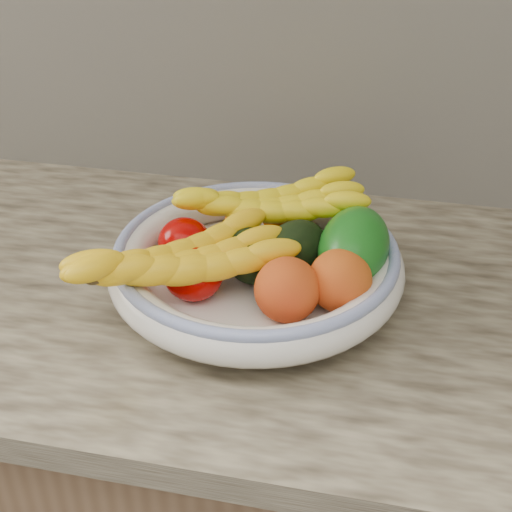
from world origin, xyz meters
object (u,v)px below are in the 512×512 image
object	(u,v)px
green_mango	(354,248)
banana_bunch_front	(181,266)
fruit_bowl	(256,263)
banana_bunch_back	(269,208)

from	to	relation	value
green_mango	banana_bunch_front	world-z (taller)	green_mango
fruit_bowl	banana_bunch_front	xyz separation A→B (m)	(-0.08, -0.07, 0.03)
fruit_bowl	banana_bunch_front	size ratio (longest dim) A/B	1.28
green_mango	banana_bunch_back	distance (m)	0.14
green_mango	banana_bunch_front	xyz separation A→B (m)	(-0.20, -0.10, 0.01)
fruit_bowl	banana_bunch_front	bearing A→B (deg)	-136.47
fruit_bowl	banana_bunch_front	distance (m)	0.11
banana_bunch_back	banana_bunch_front	world-z (taller)	banana_bunch_back
fruit_bowl	banana_bunch_back	xyz separation A→B (m)	(0.00, 0.08, 0.04)
fruit_bowl	green_mango	world-z (taller)	green_mango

